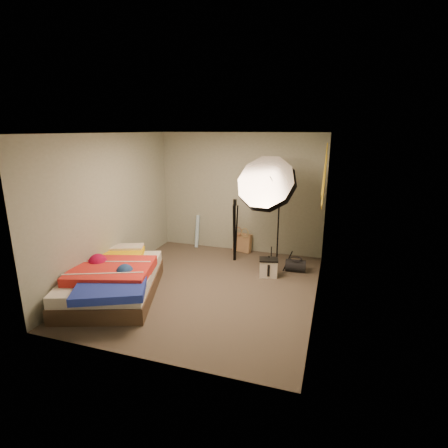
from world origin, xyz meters
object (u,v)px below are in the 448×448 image
at_px(bed, 113,279).
at_px(photo_umbrella, 267,185).
at_px(wrapping_roll, 197,231).
at_px(camera_case, 268,268).
at_px(camera_tripod, 235,226).
at_px(tote_bag, 242,243).
at_px(duffel_bag, 296,266).

xyz_separation_m(bed, photo_umbrella, (2.09, 1.74, 1.32)).
bearing_deg(wrapping_roll, camera_case, -31.85).
bearing_deg(camera_tripod, photo_umbrella, -25.89).
relative_size(tote_bag, duffel_bag, 1.09).
bearing_deg(wrapping_roll, tote_bag, 0.00).
distance_m(tote_bag, wrapping_roll, 1.06).
relative_size(wrapping_roll, camera_case, 2.33).
height_order(photo_umbrella, camera_tripod, photo_umbrella).
bearing_deg(wrapping_roll, photo_umbrella, -27.27).
bearing_deg(photo_umbrella, camera_case, -65.74).
relative_size(wrapping_roll, photo_umbrella, 0.32).
relative_size(tote_bag, camera_tripod, 0.32).
bearing_deg(camera_tripod, camera_case, -36.16).
distance_m(wrapping_roll, duffel_bag, 2.41).
bearing_deg(duffel_bag, camera_case, -143.24).
bearing_deg(tote_bag, duffel_bag, -16.38).
bearing_deg(tote_bag, wrapping_roll, -164.70).
bearing_deg(photo_umbrella, bed, -140.22).
relative_size(wrapping_roll, bed, 0.32).
bearing_deg(duffel_bag, bed, -149.23).
height_order(tote_bag, camera_case, tote_bag).
bearing_deg(camera_tripod, wrapping_roll, 151.83).
height_order(duffel_bag, bed, bed).
distance_m(bed, photo_umbrella, 3.02).
height_order(tote_bag, wrapping_roll, wrapping_roll).
bearing_deg(bed, camera_tripod, 55.99).
xyz_separation_m(wrapping_roll, photo_umbrella, (1.72, -0.89, 1.24)).
height_order(camera_case, duffel_bag, camera_case).
distance_m(wrapping_roll, camera_case, 2.17).
bearing_deg(photo_umbrella, tote_bag, 127.26).
relative_size(duffel_bag, camera_tripod, 0.29).
relative_size(tote_bag, camera_case, 1.30).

